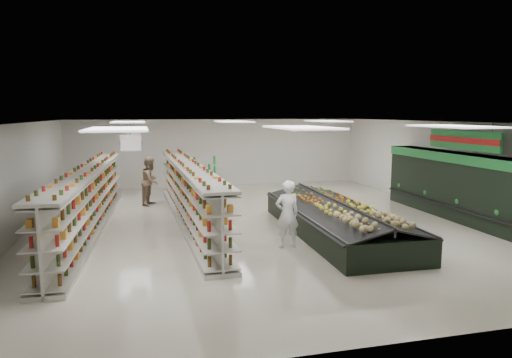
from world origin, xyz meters
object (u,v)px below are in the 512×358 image
object	(u,v)px
gondola_center	(189,196)
shopper_main	(287,214)
soda_endcap	(202,179)
shopper_background	(151,181)
gondola_left	(89,203)
produce_island	(335,218)

from	to	relation	value
gondola_center	shopper_main	bearing A→B (deg)	-59.50
soda_endcap	gondola_center	bearing A→B (deg)	-102.71
shopper_background	shopper_main	bearing A→B (deg)	-128.92
gondola_left	produce_island	size ratio (longest dim) A/B	1.58
soda_endcap	shopper_main	distance (m)	7.97
shopper_background	gondola_center	bearing A→B (deg)	-135.84
gondola_left	gondola_center	world-z (taller)	gondola_center
gondola_center	soda_endcap	distance (m)	4.52
gondola_center	shopper_main	world-z (taller)	gondola_center
shopper_main	soda_endcap	bearing A→B (deg)	-84.84
gondola_left	shopper_main	size ratio (longest dim) A/B	6.05
gondola_center	shopper_background	distance (m)	3.39
soda_endcap	shopper_main	size ratio (longest dim) A/B	0.88
gondola_center	soda_endcap	xyz separation A→B (m)	(0.99, 4.40, -0.10)
gondola_center	gondola_left	bearing A→B (deg)	-173.92
soda_endcap	produce_island	bearing A→B (deg)	-66.66
gondola_center	shopper_background	size ratio (longest dim) A/B	5.87
shopper_background	produce_island	bearing A→B (deg)	-113.69
produce_island	soda_endcap	bearing A→B (deg)	113.34
soda_endcap	gondola_left	bearing A→B (deg)	-129.69
soda_endcap	shopper_background	bearing A→B (deg)	-150.35
soda_endcap	shopper_background	xyz separation A→B (m)	(-2.14, -1.22, 0.16)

